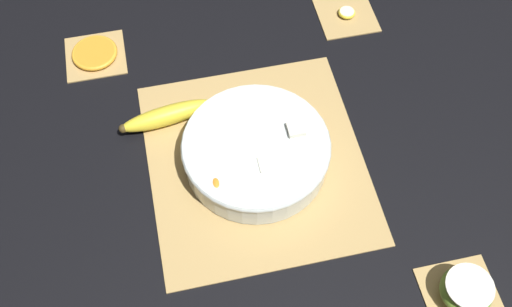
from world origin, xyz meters
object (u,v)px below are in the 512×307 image
Objects in this scene: apple_half at (466,291)px; orange_slice_whole at (95,53)px; fruit_salad_bowl at (256,151)px; whole_banana at (166,116)px; banana_coin_single at (347,13)px.

apple_half is 0.85m from orange_slice_whole.
fruit_salad_bowl is 0.19m from whole_banana.
whole_banana is 0.47m from banana_coin_single.
whole_banana is 1.95× the size of orange_slice_whole.
whole_banana is 2.20× the size of apple_half.
banana_coin_single is at bearing -40.18° from fruit_salad_bowl.
orange_slice_whole is at bearing 40.07° from fruit_salad_bowl.
orange_slice_whole is (0.20, 0.12, -0.01)m from whole_banana.
whole_banana is at bearing 50.44° from fruit_salad_bowl.
whole_banana is (0.12, 0.15, -0.02)m from fruit_salad_bowl.
whole_banana is at bearing -148.36° from orange_slice_whole.
apple_half reaches higher than whole_banana.
apple_half is at bearing -139.70° from fruit_salad_bowl.
fruit_salad_bowl is 0.42m from apple_half.
apple_half is 2.25× the size of banana_coin_single.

